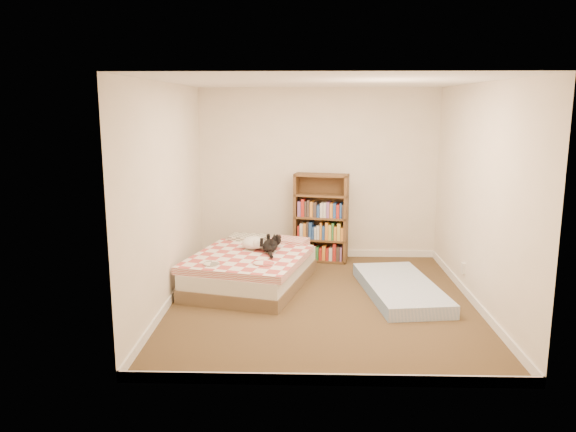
{
  "coord_description": "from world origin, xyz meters",
  "views": [
    {
      "loc": [
        -0.21,
        -6.24,
        2.26
      ],
      "look_at": [
        -0.4,
        0.3,
        0.96
      ],
      "focal_mm": 35.0,
      "sensor_mm": 36.0,
      "label": 1
    }
  ],
  "objects_px": {
    "bed": "(252,268)",
    "black_cat": "(271,245)",
    "white_dog": "(254,243)",
    "bookshelf": "(321,228)",
    "floor_mattress": "(400,288)"
  },
  "relations": [
    {
      "from": "bed",
      "to": "black_cat",
      "type": "xyz_separation_m",
      "value": [
        0.23,
        0.1,
        0.28
      ]
    },
    {
      "from": "bookshelf",
      "to": "black_cat",
      "type": "distance_m",
      "value": 1.27
    },
    {
      "from": "bed",
      "to": "bookshelf",
      "type": "distance_m",
      "value": 1.5
    },
    {
      "from": "white_dog",
      "to": "floor_mattress",
      "type": "bearing_deg",
      "value": -0.13
    },
    {
      "from": "bed",
      "to": "black_cat",
      "type": "height_order",
      "value": "black_cat"
    },
    {
      "from": "bed",
      "to": "white_dog",
      "type": "distance_m",
      "value": 0.33
    },
    {
      "from": "black_cat",
      "to": "bed",
      "type": "bearing_deg",
      "value": -141.38
    },
    {
      "from": "black_cat",
      "to": "white_dog",
      "type": "xyz_separation_m",
      "value": [
        -0.22,
        0.06,
        0.01
      ]
    },
    {
      "from": "bookshelf",
      "to": "floor_mattress",
      "type": "height_order",
      "value": "bookshelf"
    },
    {
      "from": "floor_mattress",
      "to": "black_cat",
      "type": "xyz_separation_m",
      "value": [
        -1.59,
        0.43,
        0.42
      ]
    },
    {
      "from": "white_dog",
      "to": "bookshelf",
      "type": "bearing_deg",
      "value": 63.7
    },
    {
      "from": "bed",
      "to": "bookshelf",
      "type": "xyz_separation_m",
      "value": [
        0.9,
        1.17,
        0.27
      ]
    },
    {
      "from": "black_cat",
      "to": "white_dog",
      "type": "height_order",
      "value": "black_cat"
    },
    {
      "from": "bookshelf",
      "to": "floor_mattress",
      "type": "distance_m",
      "value": 1.81
    },
    {
      "from": "bookshelf",
      "to": "black_cat",
      "type": "height_order",
      "value": "bookshelf"
    }
  ]
}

